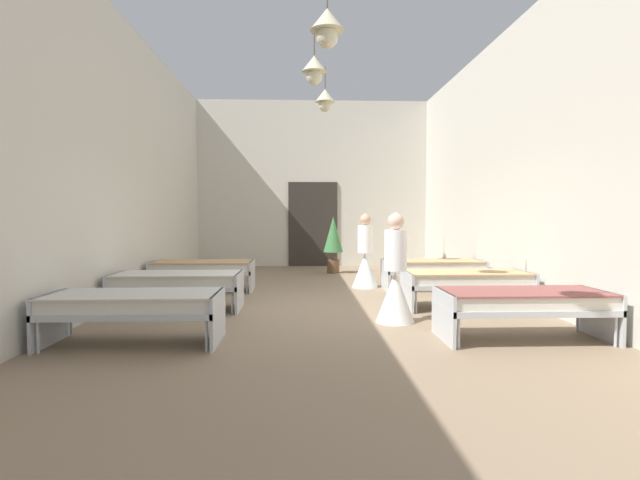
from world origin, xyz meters
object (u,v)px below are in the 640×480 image
at_px(bed_right_row_1, 466,280).
at_px(potted_plant, 333,238).
at_px(bed_left_row_0, 134,305).
at_px(bed_right_row_0, 523,302).
at_px(nurse_near_aisle, 395,283).
at_px(nurse_mid_aisle, 365,261).
at_px(bed_left_row_1, 178,282).
at_px(bed_left_row_2, 203,268).
at_px(bed_right_row_2, 432,267).

height_order(bed_right_row_1, potted_plant, potted_plant).
height_order(bed_left_row_0, bed_right_row_0, same).
relative_size(nurse_near_aisle, nurse_mid_aisle, 1.00).
relative_size(bed_right_row_0, bed_left_row_1, 1.00).
distance_m(bed_left_row_1, potted_plant, 5.40).
bearing_deg(bed_left_row_1, potted_plant, 60.08).
bearing_deg(bed_left_row_1, bed_left_row_2, 90.00).
height_order(bed_right_row_0, bed_left_row_1, same).
bearing_deg(bed_left_row_0, nurse_near_aisle, 17.18).
bearing_deg(bed_left_row_0, bed_left_row_1, 90.00).
height_order(bed_right_row_0, bed_left_row_2, same).
distance_m(bed_right_row_1, nurse_near_aisle, 1.60).
bearing_deg(potted_plant, bed_right_row_1, -69.41).
height_order(bed_left_row_0, nurse_mid_aisle, nurse_mid_aisle).
distance_m(bed_right_row_0, bed_right_row_2, 3.80).
distance_m(bed_left_row_0, bed_left_row_2, 3.80).
relative_size(bed_right_row_2, nurse_near_aisle, 1.28).
distance_m(bed_left_row_0, potted_plant, 7.10).
bearing_deg(nurse_near_aisle, bed_left_row_1, 75.35).
bearing_deg(nurse_mid_aisle, bed_right_row_2, 49.62).
height_order(nurse_near_aisle, nurse_mid_aisle, same).
bearing_deg(bed_right_row_1, nurse_near_aisle, -144.33).
relative_size(bed_left_row_1, bed_left_row_2, 1.00).
height_order(bed_left_row_1, potted_plant, potted_plant).
xyz_separation_m(bed_left_row_0, bed_right_row_0, (4.44, 0.00, 0.00)).
height_order(bed_left_row_0, bed_left_row_1, same).
height_order(bed_right_row_0, potted_plant, potted_plant).
distance_m(bed_left_row_1, bed_right_row_1, 4.44).
xyz_separation_m(bed_left_row_2, nurse_mid_aisle, (3.16, 0.33, 0.09)).
bearing_deg(bed_right_row_0, bed_left_row_0, 180.00).
bearing_deg(potted_plant, bed_right_row_2, -57.62).
height_order(bed_left_row_2, nurse_mid_aisle, nurse_mid_aisle).
xyz_separation_m(nurse_near_aisle, potted_plant, (-0.46, 5.59, 0.34)).
xyz_separation_m(bed_left_row_1, nurse_mid_aisle, (3.16, 2.23, 0.09)).
distance_m(bed_left_row_0, bed_left_row_1, 1.90).
bearing_deg(bed_right_row_2, bed_right_row_0, -90.00).
distance_m(bed_right_row_0, nurse_mid_aisle, 4.32).
height_order(bed_right_row_1, bed_right_row_2, same).
relative_size(bed_left_row_0, nurse_near_aisle, 1.28).
distance_m(nurse_mid_aisle, potted_plant, 2.50).
bearing_deg(potted_plant, bed_left_row_1, -119.92).
height_order(bed_left_row_2, potted_plant, potted_plant).
xyz_separation_m(bed_left_row_1, potted_plant, (2.68, 4.66, 0.44)).
bearing_deg(bed_right_row_0, bed_right_row_2, 90.00).
bearing_deg(bed_right_row_2, potted_plant, 122.38).
distance_m(bed_left_row_2, potted_plant, 3.88).
distance_m(bed_left_row_1, nurse_near_aisle, 3.28).
bearing_deg(potted_plant, bed_left_row_2, -134.17).
relative_size(bed_left_row_0, bed_left_row_1, 1.00).
relative_size(bed_left_row_0, potted_plant, 1.33).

